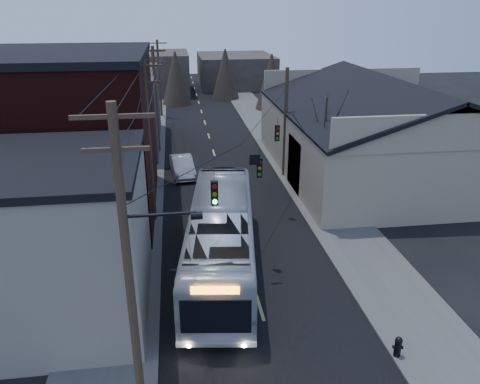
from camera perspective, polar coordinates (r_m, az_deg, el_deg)
The scene contains 14 objects.
road_surface at distance 41.61m, azimuth -2.97°, elevation 3.99°, with size 9.00×110.00×0.02m, color black.
sidewalk_left at distance 41.58m, azimuth -11.95°, elevation 3.59°, with size 4.00×110.00×0.12m, color #474744.
sidewalk_right at distance 42.62m, azimuth 5.79°, elevation 4.42°, with size 4.00×110.00×0.12m, color #474744.
building_clapboard at distance 21.43m, azimuth -22.45°, elevation -5.68°, with size 8.00×8.00×7.00m, color slate.
building_brick at distance 31.18m, azimuth -20.12°, elevation 6.07°, with size 10.00×12.00×10.00m, color black.
building_left_far at distance 46.80m, azimuth -15.59°, elevation 9.67°, with size 9.00×14.00×7.00m, color #2D2924.
warehouse at distance 39.46m, azimuth 16.92°, elevation 6.13°, with size 16.16×20.60×7.73m.
building_far_left at distance 75.14m, azimuth -10.25°, elevation 14.12°, with size 10.00×12.00×6.00m, color #2D2924.
building_far_right at distance 80.78m, azimuth -0.58°, elevation 14.63°, with size 12.00×14.00×5.00m, color #2D2924.
bare_tree at distance 32.40m, azimuth 10.13°, elevation 5.06°, with size 0.40×0.40×7.20m, color black.
utility_lines at distance 34.50m, azimuth -7.45°, elevation 8.58°, with size 11.24×45.28×10.50m.
bus at distance 23.81m, azimuth -2.33°, elevation -5.52°, with size 3.12×13.32×3.71m, color silver.
parked_car at distance 37.72m, azimuth -7.03°, elevation 3.13°, with size 1.61×4.62×1.52m, color #9D9FA4.
fire_hydrant at distance 19.95m, azimuth 18.71°, elevation -17.33°, with size 0.42×0.30×0.86m.
Camera 1 is at (-3.37, -9.44, 12.85)m, focal length 35.00 mm.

